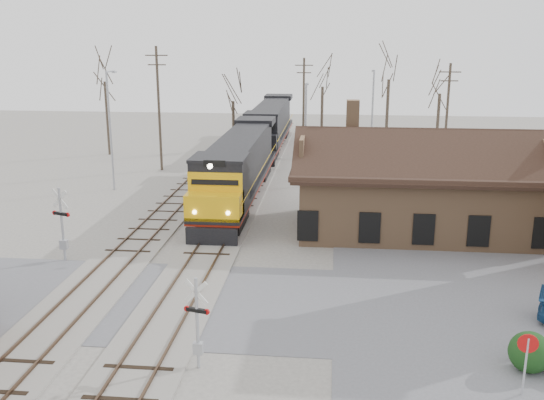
{
  "coord_description": "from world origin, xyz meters",
  "views": [
    {
      "loc": [
        6.83,
        -25.03,
        11.74
      ],
      "look_at": [
        3.34,
        9.0,
        2.49
      ],
      "focal_mm": 40.0,
      "sensor_mm": 36.0,
      "label": 1
    }
  ],
  "objects": [
    {
      "name": "ground",
      "position": [
        0.0,
        0.0,
        0.0
      ],
      "size": [
        140.0,
        140.0,
        0.0
      ],
      "primitive_type": "plane",
      "color": "#A49F94",
      "rests_on": "ground"
    },
    {
      "name": "road",
      "position": [
        0.0,
        0.0,
        0.01
      ],
      "size": [
        60.0,
        9.0,
        0.03
      ],
      "primitive_type": "cube",
      "color": "#5E5E63",
      "rests_on": "ground"
    },
    {
      "name": "track_main",
      "position": [
        0.0,
        15.0,
        0.07
      ],
      "size": [
        3.4,
        90.0,
        0.24
      ],
      "color": "#A49F94",
      "rests_on": "ground"
    },
    {
      "name": "track_siding",
      "position": [
        -4.5,
        15.0,
        0.07
      ],
      "size": [
        3.4,
        90.0,
        0.24
      ],
      "color": "#A49F94",
      "rests_on": "ground"
    },
    {
      "name": "depot",
      "position": [
        11.99,
        12.0,
        2.41
      ],
      "size": [
        15.2,
        9.31,
        7.9
      ],
      "color": "#906B4A",
      "rests_on": "ground"
    },
    {
      "name": "locomotive_lead",
      "position": [
        0.0,
        17.68,
        2.54
      ],
      "size": [
        3.25,
        21.75,
        4.83
      ],
      "color": "black",
      "rests_on": "ground"
    },
    {
      "name": "locomotive_trailing",
      "position": [
        0.0,
        39.71,
        2.54
      ],
      "size": [
        3.25,
        21.75,
        4.57
      ],
      "color": "black",
      "rests_on": "ground"
    },
    {
      "name": "crossbuck_near",
      "position": [
        2.13,
        -5.57,
        1.69
      ],
      "size": [
        1.0,
        0.34,
        3.53
      ],
      "rotation": [
        0.0,
        0.0,
        -0.25
      ],
      "color": "#A5A8AD",
      "rests_on": "ground"
    },
    {
      "name": "crossbuck_far",
      "position": [
        -7.48,
        4.52,
        1.91
      ],
      "size": [
        1.12,
        0.44,
        4.06
      ],
      "rotation": [
        0.0,
        0.0,
        2.82
      ],
      "color": "#A5A8AD",
      "rests_on": "ground"
    },
    {
      "name": "do_not_enter_sign",
      "position": [
        13.41,
        -6.22,
        1.58
      ],
      "size": [
        0.68,
        0.12,
        2.29
      ],
      "rotation": [
        0.0,
        0.0,
        -0.12
      ],
      "color": "#A5A8AD",
      "rests_on": "ground"
    },
    {
      "name": "hedge_a",
      "position": [
        14.08,
        -4.58,
        0.75
      ],
      "size": [
        1.5,
        1.5,
        1.5
      ],
      "primitive_type": "sphere",
      "color": "black",
      "rests_on": "ground"
    },
    {
      "name": "streetlight_a",
      "position": [
        -10.37,
        20.16,
        5.17
      ],
      "size": [
        0.25,
        2.04,
        9.26
      ],
      "color": "#A5A8AD",
      "rests_on": "ground"
    },
    {
      "name": "streetlight_b",
      "position": [
        4.61,
        22.93,
        4.65
      ],
      "size": [
        0.25,
        2.04,
        8.24
      ],
      "color": "#A5A8AD",
      "rests_on": "ground"
    },
    {
      "name": "streetlight_c",
      "position": [
        10.47,
        33.8,
        4.89
      ],
      "size": [
        0.25,
        2.04,
        8.72
      ],
      "color": "#A5A8AD",
      "rests_on": "ground"
    },
    {
      "name": "utility_pole_a",
      "position": [
        -8.65,
        27.6,
        5.72
      ],
      "size": [
        2.0,
        0.24,
        10.97
      ],
      "color": "#382D23",
      "rests_on": "ground"
    },
    {
      "name": "utility_pole_b",
      "position": [
        3.43,
        42.57,
        4.98
      ],
      "size": [
        2.0,
        0.24,
        9.52
      ],
      "color": "#382D23",
      "rests_on": "ground"
    },
    {
      "name": "utility_pole_c",
      "position": [
        17.3,
        32.85,
        4.93
      ],
      "size": [
        2.0,
        0.24,
        9.41
      ],
      "color": "#382D23",
      "rests_on": "ground"
    },
    {
      "name": "tree_a",
      "position": [
        -16.06,
        34.39,
        8.62
      ],
      "size": [
        4.94,
        4.94,
        12.1
      ],
      "color": "#382D23",
      "rests_on": "ground"
    },
    {
      "name": "tree_b",
      "position": [
        -3.89,
        38.99,
        5.94
      ],
      "size": [
        3.41,
        3.41,
        8.36
      ],
      "color": "#382D23",
      "rests_on": "ground"
    },
    {
      "name": "tree_c",
      "position": [
        5.42,
        45.82,
        7.17
      ],
      "size": [
        4.11,
        4.11,
        10.08
      ],
      "color": "#382D23",
      "rests_on": "ground"
    },
    {
      "name": "tree_d",
      "position": [
        12.38,
        39.57,
        8.69
      ],
      "size": [
        4.98,
        4.98,
        12.2
      ],
      "color": "#382D23",
      "rests_on": "ground"
    },
    {
      "name": "tree_e",
      "position": [
        17.62,
        39.41,
        7.05
      ],
      "size": [
        4.04,
        4.04,
        9.91
      ],
      "color": "#382D23",
      "rests_on": "ground"
    }
  ]
}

